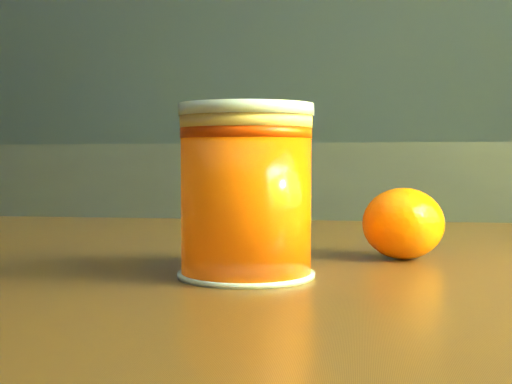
% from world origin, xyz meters
% --- Properties ---
extents(kitchen_counter, '(3.15, 0.60, 0.90)m').
position_xyz_m(kitchen_counter, '(0.00, 1.45, 0.45)').
color(kitchen_counter, '#434448').
rests_on(kitchen_counter, ground).
extents(juice_glass, '(0.09, 0.09, 0.11)m').
position_xyz_m(juice_glass, '(0.78, 0.02, 0.85)').
color(juice_glass, '#E44F04').
rests_on(juice_glass, table).
extents(orange_front, '(0.08, 0.08, 0.06)m').
position_xyz_m(orange_front, '(0.76, 0.07, 0.82)').
color(orange_front, '#FF6F05').
rests_on(orange_front, table).
extents(orange_back, '(0.08, 0.08, 0.06)m').
position_xyz_m(orange_back, '(0.86, 0.13, 0.82)').
color(orange_back, '#FF6F05').
rests_on(orange_back, table).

